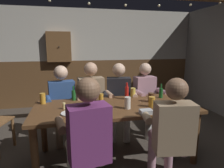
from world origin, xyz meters
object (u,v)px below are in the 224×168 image
(person_1, at_px, (92,97))
(person_4, at_px, (87,136))
(bottle_2, at_px, (127,92))
(pint_glass_2, at_px, (152,102))
(person_2, at_px, (119,96))
(person_5, at_px, (171,129))
(dining_table, at_px, (115,112))
(table_candle, at_px, (64,106))
(person_3, at_px, (147,95))
(bottle_1, at_px, (74,95))
(condiment_caddy, at_px, (146,112))
(pint_glass_3, at_px, (101,97))
(bottle_0, at_px, (161,93))
(pint_glass_0, at_px, (128,103))
(pint_glass_4, at_px, (91,107))
(pint_glass_1, at_px, (43,98))
(wall_dart_cabinet, at_px, (59,47))
(pint_glass_7, at_px, (133,92))
(pint_glass_6, at_px, (151,97))
(plate_0, at_px, (70,113))
(pint_glass_5, at_px, (179,100))

(person_1, bearing_deg, person_4, 76.22)
(bottle_2, xyz_separation_m, pint_glass_2, (0.21, -0.41, -0.03))
(person_2, distance_m, person_5, 1.35)
(dining_table, distance_m, table_candle, 0.66)
(person_3, relative_size, pint_glass_2, 8.99)
(person_3, height_order, bottle_1, person_3)
(person_5, distance_m, table_candle, 1.27)
(person_5, xyz_separation_m, condiment_caddy, (-0.16, 0.29, 0.09))
(bottle_1, bearing_deg, pint_glass_3, -20.10)
(bottle_1, bearing_deg, person_1, 46.11)
(person_2, relative_size, bottle_0, 5.74)
(person_2, distance_m, bottle_0, 0.71)
(pint_glass_0, height_order, pint_glass_4, same)
(person_1, height_order, person_5, person_1)
(dining_table, height_order, table_candle, table_candle)
(pint_glass_1, height_order, wall_dart_cabinet, wall_dart_cabinet)
(bottle_1, height_order, pint_glass_0, bottle_1)
(dining_table, height_order, condiment_caddy, condiment_caddy)
(pint_glass_7, bearing_deg, pint_glass_6, -64.24)
(dining_table, bearing_deg, pint_glass_4, -146.59)
(pint_glass_1, bearing_deg, pint_glass_6, -9.08)
(person_4, relative_size, plate_0, 6.06)
(pint_glass_3, bearing_deg, pint_glass_2, -33.68)
(person_5, relative_size, pint_glass_5, 11.15)
(pint_glass_2, bearing_deg, wall_dart_cabinet, 115.30)
(pint_glass_2, bearing_deg, pint_glass_3, 146.32)
(pint_glass_0, bearing_deg, person_3, 54.01)
(pint_glass_1, distance_m, pint_glass_7, 1.29)
(table_candle, bearing_deg, pint_glass_2, -8.12)
(condiment_caddy, relative_size, bottle_1, 0.68)
(table_candle, xyz_separation_m, pint_glass_4, (0.31, -0.22, 0.03))
(table_candle, height_order, pint_glass_7, pint_glass_7)
(condiment_caddy, distance_m, pint_glass_4, 0.63)
(person_2, relative_size, wall_dart_cabinet, 1.73)
(person_5, relative_size, plate_0, 5.89)
(table_candle, distance_m, pint_glass_0, 0.78)
(plate_0, relative_size, pint_glass_2, 1.53)
(table_candle, distance_m, bottle_1, 0.39)
(pint_glass_1, distance_m, pint_glass_4, 0.78)
(pint_glass_4, xyz_separation_m, pint_glass_7, (0.70, 0.59, -0.01))
(bottle_0, xyz_separation_m, pint_glass_2, (-0.31, -0.38, -0.01))
(table_candle, bearing_deg, wall_dart_cabinet, 93.32)
(pint_glass_7, xyz_separation_m, wall_dart_cabinet, (-1.15, 2.06, 0.66))
(pint_glass_2, bearing_deg, plate_0, -178.08)
(pint_glass_2, bearing_deg, pint_glass_6, 68.92)
(person_5, height_order, condiment_caddy, person_5)
(person_2, bearing_deg, bottle_1, 32.48)
(pint_glass_5, xyz_separation_m, wall_dart_cabinet, (-1.63, 2.54, 0.67))
(bottle_2, relative_size, pint_glass_1, 1.68)
(dining_table, xyz_separation_m, table_candle, (-0.65, -0.00, 0.13))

